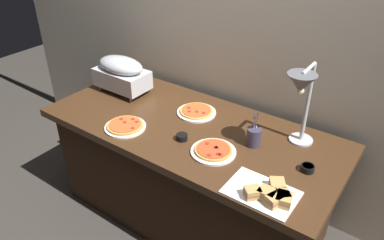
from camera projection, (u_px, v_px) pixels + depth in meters
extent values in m
plane|color=#38332D|center=(190.00, 214.00, 2.71)|extent=(8.00, 8.00, 0.00)
cube|color=beige|center=(234.00, 37.00, 2.44)|extent=(4.40, 0.04, 2.40)
cube|color=#422816|center=(190.00, 129.00, 2.33)|extent=(1.90, 0.84, 0.05)
cube|color=black|center=(190.00, 176.00, 2.53)|extent=(1.75, 0.74, 0.71)
cylinder|color=#B7BABF|center=(99.00, 88.00, 2.74)|extent=(0.01, 0.01, 0.04)
cylinder|color=#B7BABF|center=(131.00, 99.00, 2.58)|extent=(0.01, 0.01, 0.04)
cylinder|color=#B7BABF|center=(117.00, 79.00, 2.86)|extent=(0.01, 0.01, 0.04)
cylinder|color=#B7BABF|center=(147.00, 90.00, 2.70)|extent=(0.01, 0.01, 0.04)
cube|color=#B7BABF|center=(122.00, 78.00, 2.68)|extent=(0.39, 0.22, 0.13)
ellipsoid|color=#B7BABF|center=(121.00, 65.00, 2.62)|extent=(0.37, 0.21, 0.12)
cylinder|color=#B7BABF|center=(301.00, 140.00, 2.18)|extent=(0.14, 0.14, 0.01)
cylinder|color=#B7BABF|center=(307.00, 103.00, 2.05)|extent=(0.02, 0.02, 0.48)
cylinder|color=#B7BABF|center=(309.00, 68.00, 1.87)|extent=(0.02, 0.17, 0.02)
cone|color=#595B60|center=(301.00, 83.00, 1.84)|extent=(0.15, 0.15, 0.10)
sphere|color=#F9EAB2|center=(300.00, 91.00, 1.86)|extent=(0.04, 0.04, 0.04)
cylinder|color=white|center=(196.00, 112.00, 2.45)|extent=(0.26, 0.26, 0.01)
cylinder|color=gold|center=(196.00, 111.00, 2.45)|extent=(0.22, 0.22, 0.01)
cylinder|color=#C65628|center=(196.00, 110.00, 2.44)|extent=(0.19, 0.19, 0.00)
cylinder|color=maroon|center=(189.00, 111.00, 2.42)|extent=(0.02, 0.02, 0.00)
cylinder|color=maroon|center=(204.00, 113.00, 2.40)|extent=(0.02, 0.02, 0.00)
cylinder|color=maroon|center=(197.00, 112.00, 2.41)|extent=(0.02, 0.02, 0.00)
cylinder|color=maroon|center=(189.00, 108.00, 2.46)|extent=(0.02, 0.02, 0.00)
cylinder|color=white|center=(125.00, 127.00, 2.30)|extent=(0.26, 0.26, 0.01)
cylinder|color=#C68E42|center=(125.00, 125.00, 2.29)|extent=(0.22, 0.22, 0.01)
cylinder|color=#C65628|center=(125.00, 124.00, 2.29)|extent=(0.20, 0.20, 0.00)
cylinder|color=maroon|center=(125.00, 122.00, 2.30)|extent=(0.02, 0.02, 0.00)
cylinder|color=maroon|center=(121.00, 119.00, 2.33)|extent=(0.02, 0.02, 0.00)
cylinder|color=maroon|center=(133.00, 119.00, 2.34)|extent=(0.02, 0.02, 0.00)
cylinder|color=maroon|center=(133.00, 128.00, 2.24)|extent=(0.02, 0.02, 0.00)
cylinder|color=maroon|center=(137.00, 122.00, 2.31)|extent=(0.02, 0.02, 0.00)
cylinder|color=white|center=(213.00, 152.00, 2.08)|extent=(0.26, 0.26, 0.01)
cylinder|color=#C68E42|center=(213.00, 150.00, 2.07)|extent=(0.21, 0.21, 0.01)
cylinder|color=#B74723|center=(213.00, 149.00, 2.07)|extent=(0.19, 0.19, 0.00)
cylinder|color=maroon|center=(209.00, 155.00, 2.01)|extent=(0.02, 0.02, 0.00)
cylinder|color=maroon|center=(221.00, 155.00, 2.01)|extent=(0.02, 0.02, 0.00)
cylinder|color=maroon|center=(218.00, 154.00, 2.02)|extent=(0.02, 0.02, 0.00)
cylinder|color=maroon|center=(217.00, 148.00, 2.07)|extent=(0.02, 0.02, 0.00)
cylinder|color=maroon|center=(207.00, 143.00, 2.11)|extent=(0.02, 0.02, 0.00)
cylinder|color=maroon|center=(216.00, 147.00, 2.07)|extent=(0.02, 0.02, 0.00)
cube|color=white|center=(261.00, 193.00, 1.79)|extent=(0.34, 0.24, 0.01)
cube|color=tan|center=(267.00, 197.00, 1.75)|extent=(0.08, 0.07, 0.02)
cube|color=#9E6642|center=(267.00, 194.00, 1.74)|extent=(0.08, 0.07, 0.01)
cube|color=tan|center=(267.00, 191.00, 1.73)|extent=(0.08, 0.07, 0.02)
cube|color=tan|center=(282.00, 199.00, 1.73)|extent=(0.09, 0.09, 0.02)
cube|color=#9E6642|center=(283.00, 196.00, 1.73)|extent=(0.09, 0.09, 0.01)
cube|color=tan|center=(283.00, 194.00, 1.72)|extent=(0.09, 0.09, 0.02)
cube|color=tan|center=(283.00, 202.00, 1.72)|extent=(0.09, 0.10, 0.02)
cube|color=#9E6642|center=(284.00, 199.00, 1.71)|extent=(0.09, 0.10, 0.01)
cube|color=tan|center=(284.00, 197.00, 1.70)|extent=(0.09, 0.10, 0.02)
cube|color=tan|center=(277.00, 188.00, 1.80)|extent=(0.10, 0.11, 0.02)
cube|color=#9E6642|center=(277.00, 185.00, 1.79)|extent=(0.10, 0.11, 0.01)
cube|color=tan|center=(278.00, 183.00, 1.78)|extent=(0.10, 0.11, 0.02)
cube|color=tan|center=(252.00, 195.00, 1.76)|extent=(0.10, 0.10, 0.02)
cube|color=#9E6642|center=(253.00, 193.00, 1.75)|extent=(0.10, 0.10, 0.01)
cube|color=tan|center=(253.00, 190.00, 1.74)|extent=(0.10, 0.10, 0.02)
cube|color=tan|center=(273.00, 203.00, 1.71)|extent=(0.08, 0.09, 0.02)
cube|color=#9E6642|center=(274.00, 200.00, 1.70)|extent=(0.08, 0.09, 0.01)
cube|color=tan|center=(274.00, 198.00, 1.69)|extent=(0.08, 0.09, 0.02)
cylinder|color=black|center=(307.00, 168.00, 1.93)|extent=(0.07, 0.07, 0.03)
cylinder|color=gold|center=(308.00, 166.00, 1.92)|extent=(0.06, 0.06, 0.01)
cylinder|color=black|center=(182.00, 137.00, 2.18)|extent=(0.07, 0.07, 0.04)
cylinder|color=maroon|center=(182.00, 135.00, 2.17)|extent=(0.06, 0.06, 0.01)
cylinder|color=#383347|center=(254.00, 137.00, 2.11)|extent=(0.08, 0.08, 0.11)
cylinder|color=#B7BABF|center=(254.00, 126.00, 2.08)|extent=(0.04, 0.02, 0.19)
cylinder|color=#B7BABF|center=(254.00, 125.00, 2.10)|extent=(0.02, 0.01, 0.17)
cylinder|color=#B7BABF|center=(256.00, 126.00, 2.09)|extent=(0.04, 0.02, 0.17)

